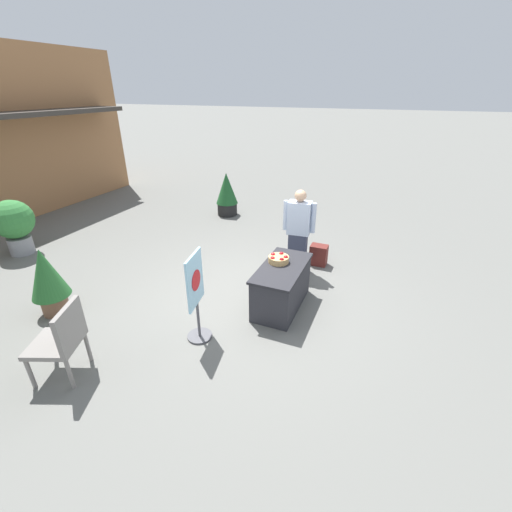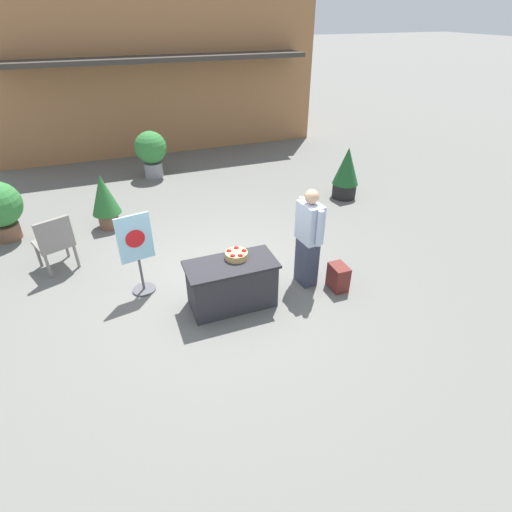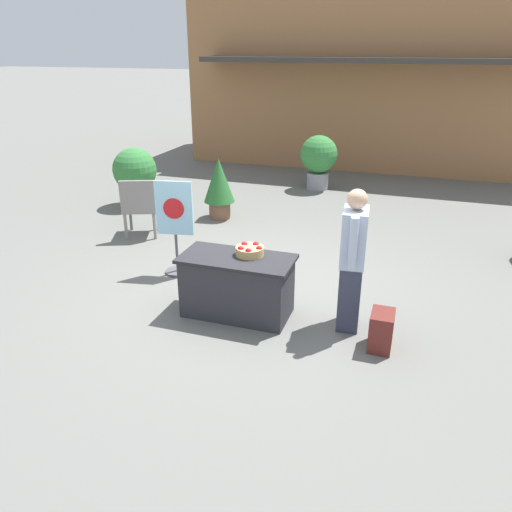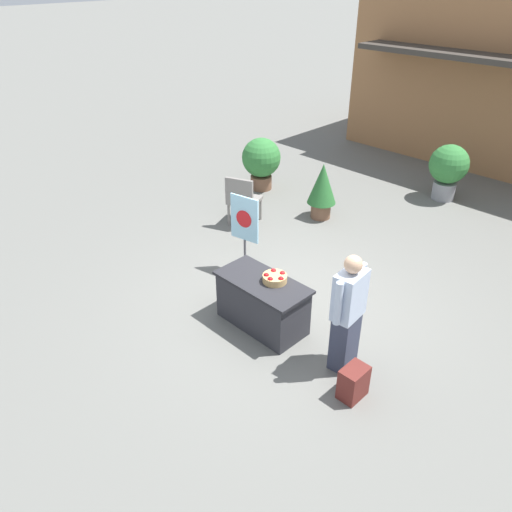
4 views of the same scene
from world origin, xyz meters
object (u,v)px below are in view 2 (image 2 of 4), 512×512
at_px(apple_basket, 236,255).
at_px(potted_plant_far_left, 104,199).
at_px(patio_chair, 54,241).
at_px(potted_plant_near_right, 346,172).
at_px(display_table, 232,284).
at_px(backpack, 338,277).
at_px(poster_board, 138,253).
at_px(potted_plant_near_left, 151,150).
at_px(person_visitor, 308,238).

height_order(apple_basket, potted_plant_far_left, potted_plant_far_left).
height_order(patio_chair, potted_plant_near_right, potted_plant_near_right).
distance_m(potted_plant_near_right, potted_plant_far_left, 5.30).
bearing_deg(apple_basket, display_table, -138.70).
distance_m(backpack, potted_plant_far_left, 4.80).
height_order(poster_board, potted_plant_near_right, poster_board).
bearing_deg(patio_chair, poster_board, -154.39).
relative_size(patio_chair, potted_plant_near_left, 0.84).
xyz_separation_m(person_visitor, potted_plant_near_right, (2.41, 2.77, -0.21)).
relative_size(apple_basket, person_visitor, 0.20).
relative_size(potted_plant_far_left, potted_plant_near_left, 0.94).
xyz_separation_m(display_table, poster_board, (-1.21, 0.83, 0.33)).
relative_size(patio_chair, potted_plant_far_left, 0.89).
bearing_deg(display_table, potted_plant_far_left, 115.70).
relative_size(apple_basket, poster_board, 0.25).
height_order(poster_board, patio_chair, poster_board).
bearing_deg(potted_plant_near_right, potted_plant_near_left, 143.30).
bearing_deg(apple_basket, patio_chair, 144.32).
relative_size(display_table, patio_chair, 1.32).
bearing_deg(potted_plant_far_left, poster_board, -81.55).
bearing_deg(display_table, poster_board, 145.72).
relative_size(person_visitor, potted_plant_near_left, 1.36).
bearing_deg(poster_board, apple_basket, 50.90).
relative_size(poster_board, potted_plant_far_left, 1.18).
distance_m(backpack, poster_board, 3.13).
bearing_deg(potted_plant_near_left, apple_basket, -86.02).
height_order(display_table, potted_plant_near_left, potted_plant_near_left).
distance_m(display_table, potted_plant_near_right, 4.71).
bearing_deg(person_visitor, potted_plant_near_right, -136.57).
height_order(apple_basket, potted_plant_near_left, potted_plant_near_left).
height_order(display_table, apple_basket, apple_basket).
relative_size(patio_chair, potted_plant_near_right, 0.84).
bearing_deg(apple_basket, potted_plant_far_left, 118.19).
distance_m(person_visitor, potted_plant_far_left, 4.27).
height_order(poster_board, potted_plant_far_left, poster_board).
bearing_deg(potted_plant_far_left, display_table, -64.30).
distance_m(display_table, person_visitor, 1.38).
bearing_deg(person_visitor, potted_plant_near_left, -80.08).
height_order(apple_basket, patio_chair, patio_chair).
height_order(apple_basket, person_visitor, person_visitor).
height_order(potted_plant_near_right, potted_plant_near_left, potted_plant_near_left).
height_order(person_visitor, backpack, person_visitor).
distance_m(poster_board, patio_chair, 1.68).
bearing_deg(potted_plant_far_left, potted_plant_near_left, 63.44).
relative_size(apple_basket, backpack, 0.79).
xyz_separation_m(person_visitor, patio_chair, (-3.75, 1.83, -0.26)).
relative_size(poster_board, patio_chair, 1.33).
bearing_deg(potted_plant_near_right, poster_board, -157.27).
relative_size(person_visitor, patio_chair, 1.62).
distance_m(apple_basket, poster_board, 1.52).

